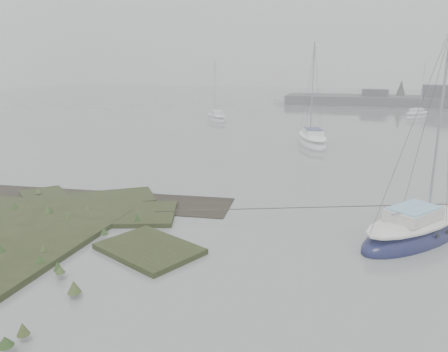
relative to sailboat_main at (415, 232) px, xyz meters
The scene contains 6 objects.
ground 28.20m from the sailboat_main, 110.38° to the left, with size 160.00×160.00×0.00m, color slate.
sailboat_main is the anchor object (origin of this frame).
sailboat_white 20.02m from the sailboat_main, 106.97° to the left, with size 3.87×6.63×8.89m.
sailboat_far_a 36.72m from the sailboat_main, 119.76° to the left, with size 4.35×5.54×7.63m.
sailboat_far_b 41.72m from the sailboat_main, 83.46° to the left, with size 4.15×5.40×7.41m.
sailboat_far_c 58.85m from the sailboat_main, 104.02° to the left, with size 4.66×3.18×6.28m.
Camera 1 is at (7.28, -13.68, 6.62)m, focal length 35.00 mm.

